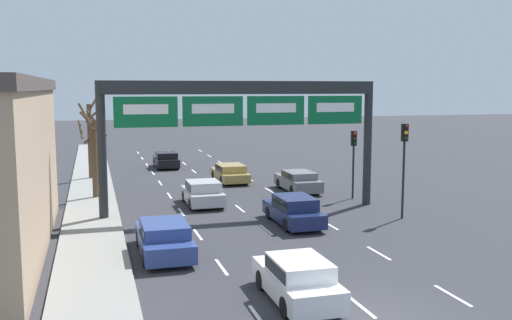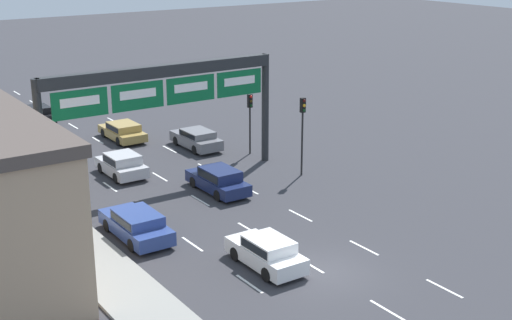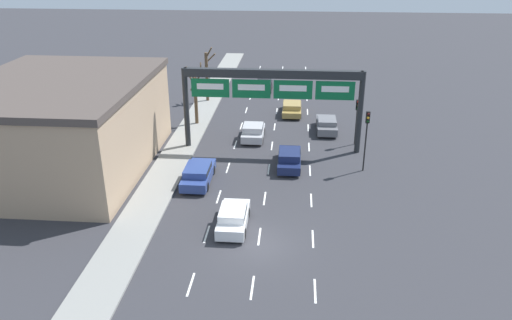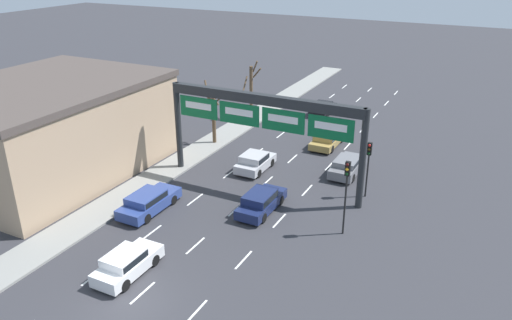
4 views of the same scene
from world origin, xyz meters
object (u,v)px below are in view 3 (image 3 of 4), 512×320
(car_gold, at_px, (292,108))
(car_blue, at_px, (198,173))
(car_navy, at_px, (289,158))
(traffic_light_mid_block, at_px, (367,129))
(traffic_light_near_gantry, at_px, (357,113))
(car_silver, at_px, (253,131))
(car_white, at_px, (233,217))
(car_grey, at_px, (327,124))
(car_black, at_px, (264,85))
(sign_gantry, at_px, (272,87))
(tree_bare_second, at_px, (195,95))
(tree_bare_closest, at_px, (207,74))

(car_gold, relative_size, car_blue, 0.94)
(car_navy, xyz_separation_m, traffic_light_mid_block, (5.88, -0.29, 2.73))
(car_navy, height_order, traffic_light_near_gantry, traffic_light_near_gantry)
(car_gold, height_order, traffic_light_mid_block, traffic_light_mid_block)
(car_silver, distance_m, car_white, 15.58)
(car_grey, height_order, car_white, car_white)
(car_black, bearing_deg, car_white, -89.73)
(car_navy, bearing_deg, car_blue, -153.32)
(car_grey, bearing_deg, car_navy, -111.65)
(car_gold, bearing_deg, car_blue, -111.94)
(sign_gantry, xyz_separation_m, tree_bare_second, (-7.78, 5.90, -2.63))
(car_black, bearing_deg, sign_gantry, -84.20)
(car_white, relative_size, tree_bare_second, 0.74)
(car_grey, xyz_separation_m, traffic_light_mid_block, (2.48, -8.86, 2.78))
(car_grey, height_order, car_silver, car_silver)
(traffic_light_near_gantry, xyz_separation_m, tree_bare_closest, (-15.40, 11.97, 0.16))
(car_navy, height_order, car_gold, car_navy)
(car_silver, height_order, car_gold, car_silver)
(car_black, distance_m, traffic_light_near_gantry, 19.30)
(car_navy, relative_size, tree_bare_closest, 0.77)
(car_silver, bearing_deg, car_gold, 65.64)
(car_black, bearing_deg, tree_bare_closest, -141.96)
(traffic_light_mid_block, bearing_deg, car_black, 112.76)
(car_silver, xyz_separation_m, car_navy, (3.44, -5.88, 0.01))
(traffic_light_near_gantry, xyz_separation_m, tree_bare_second, (-15.17, 4.07, 0.04))
(car_gold, xyz_separation_m, tree_bare_closest, (-9.63, 3.83, 2.45))
(car_gold, bearing_deg, car_navy, -90.00)
(traffic_light_mid_block, bearing_deg, car_white, -134.52)
(car_silver, relative_size, traffic_light_mid_block, 0.81)
(traffic_light_near_gantry, bearing_deg, car_blue, -145.16)
(car_navy, xyz_separation_m, car_gold, (-0.00, 13.47, -0.08))
(car_blue, height_order, tree_bare_second, tree_bare_second)
(car_grey, xyz_separation_m, car_navy, (-3.40, -8.56, 0.05))
(tree_bare_closest, bearing_deg, sign_gantry, -59.86)
(car_grey, relative_size, traffic_light_near_gantry, 1.09)
(car_white, xyz_separation_m, car_navy, (3.36, 9.69, 0.01))
(traffic_light_near_gantry, bearing_deg, car_grey, 126.26)
(car_white, bearing_deg, tree_bare_second, 107.54)
(car_navy, relative_size, tree_bare_second, 0.81)
(car_white, xyz_separation_m, tree_bare_closest, (-6.27, 27.00, 2.38))
(sign_gantry, bearing_deg, car_black, 95.80)
(car_silver, relative_size, car_gold, 0.87)
(car_blue, height_order, traffic_light_near_gantry, traffic_light_near_gantry)
(car_white, bearing_deg, tree_bare_closest, 103.08)
(car_silver, bearing_deg, car_navy, -59.70)
(car_black, xyz_separation_m, traffic_light_mid_block, (9.40, -22.39, 2.78))
(car_silver, distance_m, tree_bare_second, 7.29)
(car_gold, height_order, traffic_light_near_gantry, traffic_light_near_gantry)
(car_gold, bearing_deg, sign_gantry, -99.25)
(car_gold, xyz_separation_m, tree_bare_second, (-9.40, -4.07, 2.33))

